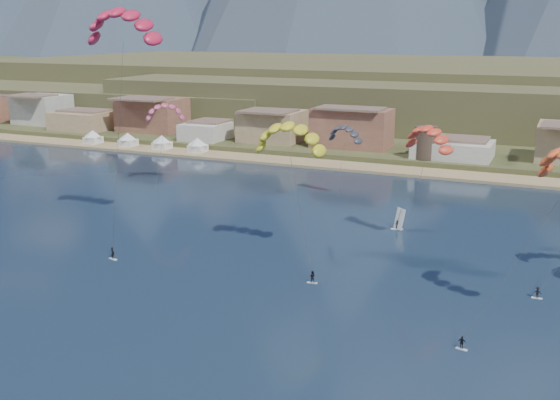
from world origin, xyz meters
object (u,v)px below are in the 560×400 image
at_px(watchtower, 426,143).
at_px(kitesurfer_red, 122,21).
at_px(kitesurfer_yellow, 290,133).
at_px(windsurfer, 398,223).

bearing_deg(watchtower, kitesurfer_red, -112.60).
bearing_deg(kitesurfer_yellow, kitesurfer_red, -177.10).
height_order(kitesurfer_yellow, windsurfer, kitesurfer_yellow).
xyz_separation_m(kitesurfer_yellow, windsurfer, (12.10, 21.09, -18.21)).
distance_m(kitesurfer_red, kitesurfer_yellow, 32.65).
bearing_deg(kitesurfer_red, watchtower, 67.40).
bearing_deg(watchtower, windsurfer, -82.94).
xyz_separation_m(watchtower, windsurfer, (7.09, -57.26, -5.15)).
height_order(watchtower, kitesurfer_yellow, kitesurfer_yellow).
distance_m(watchtower, kitesurfer_red, 91.30).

